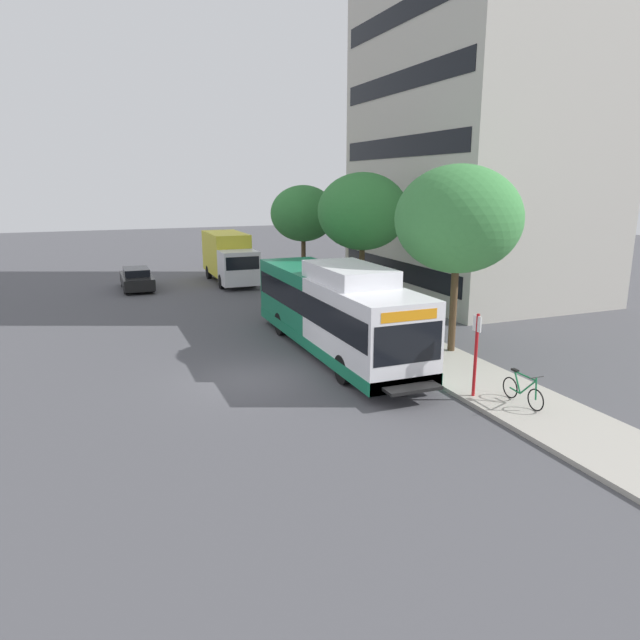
% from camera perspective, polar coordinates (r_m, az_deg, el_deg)
% --- Properties ---
extents(ground_plane, '(120.00, 120.00, 0.00)m').
position_cam_1_polar(ground_plane, '(27.42, -11.16, -0.64)').
color(ground_plane, '#4C4C51').
extents(sidewalk_curb, '(3.00, 56.00, 0.14)m').
position_cam_1_polar(sidewalk_curb, '(27.67, 4.02, -0.13)').
color(sidewalk_curb, '#A8A399').
rests_on(sidewalk_curb, ground).
extents(transit_bus, '(2.58, 12.25, 3.65)m').
position_cam_1_polar(transit_bus, '(22.49, 1.37, 0.98)').
color(transit_bus, white).
rests_on(transit_bus, ground).
extents(bus_stop_sign_pole, '(0.10, 0.36, 2.60)m').
position_cam_1_polar(bus_stop_sign_pole, '(18.14, 15.19, -2.77)').
color(bus_stop_sign_pole, red).
rests_on(bus_stop_sign_pole, sidewalk_curb).
extents(bicycle_parked, '(0.52, 1.76, 1.02)m').
position_cam_1_polar(bicycle_parked, '(18.21, 19.45, -6.62)').
color(bicycle_parked, black).
rests_on(bicycle_parked, sidewalk_curb).
extents(street_tree_near_stop, '(4.73, 4.73, 7.11)m').
position_cam_1_polar(street_tree_near_stop, '(22.37, 13.52, 9.67)').
color(street_tree_near_stop, '#4C3823').
rests_on(street_tree_near_stop, sidewalk_curb).
extents(street_tree_mid_block, '(4.50, 4.50, 6.92)m').
position_cam_1_polar(street_tree_mid_block, '(29.17, 4.24, 10.65)').
color(street_tree_mid_block, '#4C3823').
rests_on(street_tree_mid_block, sidewalk_curb).
extents(street_tree_far_block, '(4.04, 4.04, 6.26)m').
position_cam_1_polar(street_tree_far_block, '(36.14, -1.67, 10.49)').
color(street_tree_far_block, '#4C3823').
rests_on(street_tree_far_block, sidewalk_curb).
extents(parked_car_far_lane, '(1.80, 4.50, 1.33)m').
position_cam_1_polar(parked_car_far_lane, '(37.96, -17.69, 3.91)').
color(parked_car_far_lane, black).
rests_on(parked_car_far_lane, ground).
extents(box_truck_background, '(2.32, 7.01, 3.25)m').
position_cam_1_polar(box_truck_background, '(39.00, -9.00, 6.24)').
color(box_truck_background, silver).
rests_on(box_truck_background, ground).
extents(apartment_tower_backdrop, '(10.18, 14.03, 26.96)m').
position_cam_1_polar(apartment_tower_backdrop, '(36.40, 15.77, 23.99)').
color(apartment_tower_backdrop, '#BCB7AD').
rests_on(apartment_tower_backdrop, ground).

